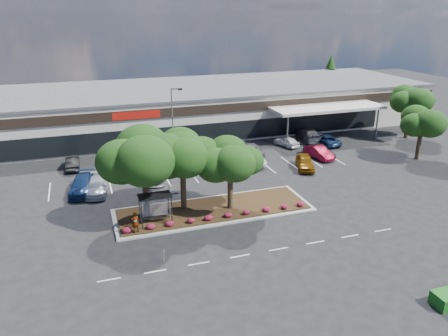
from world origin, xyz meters
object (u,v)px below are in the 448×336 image
object	(u,v)px
light_pole	(174,135)
survey_stake	(164,254)
car_0	(97,186)
car_1	(82,185)

from	to	relation	value
light_pole	survey_stake	size ratio (longest dim) A/B	9.03
light_pole	car_0	distance (m)	10.18
survey_stake	car_1	xyz separation A→B (m)	(-5.28, 15.35, 0.11)
car_0	survey_stake	bearing A→B (deg)	-65.78
car_0	car_1	distance (m)	1.51
light_pole	survey_stake	xyz separation A→B (m)	(-4.91, -18.48, -3.52)
light_pole	survey_stake	world-z (taller)	light_pole
light_pole	car_1	distance (m)	11.19
light_pole	car_0	xyz separation A→B (m)	(-8.81, -3.75, -3.47)
car_0	car_1	world-z (taller)	car_1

